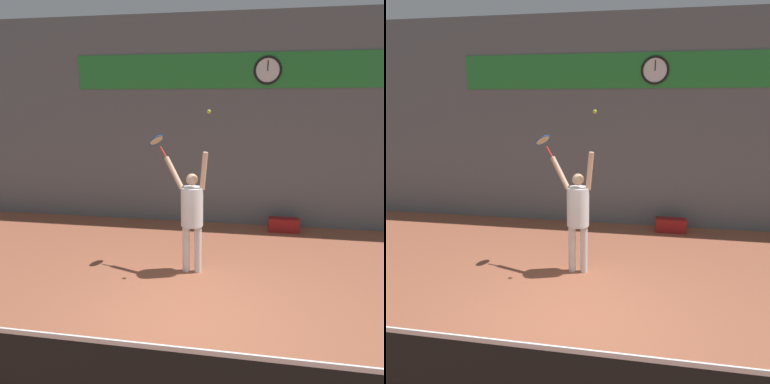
# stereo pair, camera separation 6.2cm
# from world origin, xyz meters

# --- Properties ---
(ground_plane) EXTENTS (18.00, 18.00, 0.00)m
(ground_plane) POSITION_xyz_m (0.00, 0.00, 0.00)
(ground_plane) COLOR #9E563D
(back_wall) EXTENTS (18.00, 0.10, 5.00)m
(back_wall) POSITION_xyz_m (0.00, 4.67, 2.50)
(back_wall) COLOR slate
(back_wall) RESTS_ON ground_plane
(sponsor_banner) EXTENTS (7.11, 0.02, 0.79)m
(sponsor_banner) POSITION_xyz_m (0.00, 4.61, 3.71)
(sponsor_banner) COLOR #288C38
(scoreboard_clock) EXTENTS (0.64, 0.06, 0.64)m
(scoreboard_clock) POSITION_xyz_m (1.03, 4.59, 3.71)
(scoreboard_clock) COLOR white
(tennis_player) EXTENTS (0.86, 0.53, 2.20)m
(tennis_player) POSITION_xyz_m (-0.25, 1.75, 1.14)
(tennis_player) COLOR white
(tennis_player) RESTS_ON ground_plane
(tennis_racket) EXTENTS (0.41, 0.40, 0.41)m
(tennis_racket) POSITION_xyz_m (-0.95, 2.13, 2.31)
(tennis_racket) COLOR red
(tennis_ball) EXTENTS (0.07, 0.07, 0.07)m
(tennis_ball) POSITION_xyz_m (0.04, 1.71, 2.86)
(tennis_ball) COLOR #CCDB2D
(water_bottle) EXTENTS (0.08, 0.08, 0.32)m
(water_bottle) POSITION_xyz_m (1.54, 4.17, 0.15)
(water_bottle) COLOR #198CCC
(water_bottle) RESTS_ON ground_plane
(equipment_bag) EXTENTS (0.71, 0.26, 0.33)m
(equipment_bag) POSITION_xyz_m (1.55, 4.21, 0.17)
(equipment_bag) COLOR maroon
(equipment_bag) RESTS_ON ground_plane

